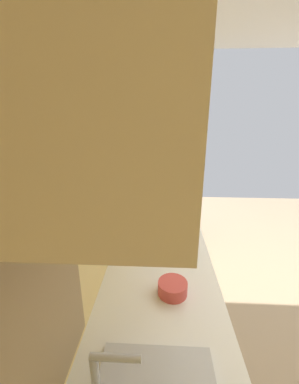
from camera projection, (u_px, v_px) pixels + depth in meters
The scene contains 8 objects.
wall_back at pixel (114, 177), 1.77m from camera, with size 4.01×0.12×2.56m, color #EFCA75.
counter_run at pixel (158, 305), 1.65m from camera, with size 3.10×0.62×0.90m.
upper_cabinets at pixel (137, 80), 1.19m from camera, with size 2.17×0.34×0.63m.
window_back_wall at pixel (37, 301), 0.55m from camera, with size 0.47×0.02×0.69m.
oven_range at pixel (163, 204), 3.44m from camera, with size 0.70×0.69×1.08m.
microwave at pixel (159, 184), 2.33m from camera, with size 0.49×0.35×0.33m.
bowl at pixel (173, 287), 1.13m from camera, with size 0.14×0.14×0.06m.
kettle at pixel (170, 227), 1.65m from camera, with size 0.18×0.13×0.16m.
Camera 1 is at (-1.70, 1.36, 1.74)m, focal length 21.93 mm.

